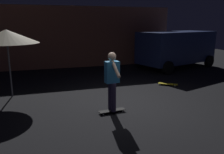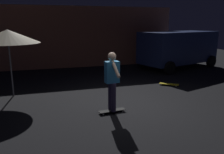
% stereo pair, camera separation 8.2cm
% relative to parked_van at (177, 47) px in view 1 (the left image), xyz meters
% --- Properties ---
extents(ground_plane, '(28.00, 28.00, 0.00)m').
position_rel_parked_van_xyz_m(ground_plane, '(-4.91, -5.28, -1.16)').
color(ground_plane, black).
extents(low_building, '(12.75, 4.20, 3.42)m').
position_rel_parked_van_xyz_m(low_building, '(-6.06, 3.82, 0.55)').
color(low_building, '#B76B4C').
rests_on(low_building, ground_plane).
extents(parked_van, '(4.96, 3.34, 2.03)m').
position_rel_parked_van_xyz_m(parked_van, '(0.00, 0.00, 0.00)').
color(parked_van, navy).
rests_on(parked_van, ground_plane).
extents(patio_umbrella, '(2.10, 2.10, 2.30)m').
position_rel_parked_van_xyz_m(patio_umbrella, '(-8.47, -2.93, 0.91)').
color(patio_umbrella, slate).
rests_on(patio_umbrella, ground_plane).
extents(skateboard_ridden, '(0.80, 0.28, 0.07)m').
position_rel_parked_van_xyz_m(skateboard_ridden, '(-5.59, -5.48, -1.11)').
color(skateboard_ridden, black).
rests_on(skateboard_ridden, ground_plane).
extents(skateboard_spare, '(0.73, 0.65, 0.07)m').
position_rel_parked_van_xyz_m(skateboard_spare, '(-2.49, -3.35, -1.11)').
color(skateboard_spare, gold).
rests_on(skateboard_spare, ground_plane).
extents(skater, '(0.40, 0.99, 1.67)m').
position_rel_parked_van_xyz_m(skater, '(-5.59, -5.48, -0.12)').
color(skater, '#382D4C').
rests_on(skater, skateboard_ridden).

